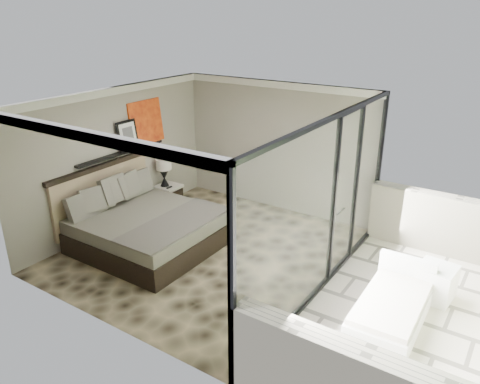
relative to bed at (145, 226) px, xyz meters
The scene contains 14 objects.
floor 1.27m from the bed, 22.38° to the left, with size 5.00×5.00×0.00m, color black.
ceiling 2.69m from the bed, 22.38° to the left, with size 4.50×5.00×0.02m, color silver.
back_wall 3.31m from the bed, 69.25° to the left, with size 4.50×0.02×2.80m, color gray.
left_wall 1.58m from the bed, 157.69° to the left, with size 0.02×5.00×2.80m, color gray.
glass_wall 3.55m from the bed, ahead, with size 0.08×5.00×2.80m, color white.
terrace_slab 4.91m from the bed, ahead, with size 3.00×5.00×0.12m, color beige.
picture_ledge 1.64m from the bed, 152.18° to the left, with size 0.12×2.20×0.05m, color black.
bed is the anchor object (origin of this frame).
nightstand 1.82m from the bed, 117.66° to the left, with size 0.49×0.49×0.49m, color black.
table_lamp 1.87m from the bed, 119.93° to the left, with size 0.34×0.34×0.62m.
abstract_canvas 2.32m from the bed, 129.54° to the left, with size 0.04×0.90×0.90m, color #9E1C0D.
framed_print 1.90m from the bed, 145.04° to the left, with size 0.03×0.50×0.60m, color black.
ottoman 5.08m from the bed, 13.83° to the left, with size 0.54×0.54×0.54m, color silver.
lounger 4.56m from the bed, ahead, with size 0.89×1.73×0.67m.
Camera 1 is at (4.72, -6.03, 4.19)m, focal length 35.00 mm.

